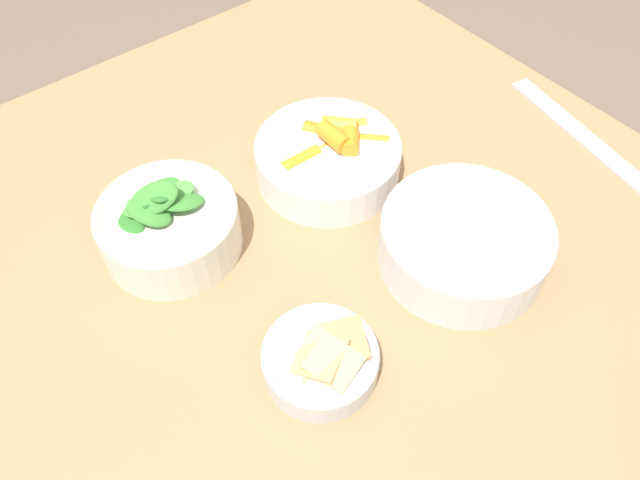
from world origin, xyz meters
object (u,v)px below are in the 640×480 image
object	(u,v)px
bowl_cookies	(321,359)
ruler	(596,146)
bowl_carrots	(329,157)
bowl_greens	(168,224)
bowl_beans_hotdog	(463,243)

from	to	relation	value
bowl_cookies	ruler	bearing A→B (deg)	92.55
bowl_carrots	ruler	xyz separation A→B (m)	(0.19, 0.32, -0.03)
bowl_cookies	bowl_greens	bearing A→B (deg)	-171.79
bowl_carrots	bowl_beans_hotdog	bearing A→B (deg)	8.44
bowl_beans_hotdog	bowl_cookies	distance (m)	0.22
bowl_beans_hotdog	ruler	distance (m)	0.29
bowl_beans_hotdog	ruler	world-z (taller)	bowl_beans_hotdog
bowl_greens	bowl_cookies	xyz separation A→B (m)	(0.24, 0.03, -0.02)
bowl_carrots	bowl_greens	world-z (taller)	bowl_greens
bowl_greens	bowl_beans_hotdog	world-z (taller)	bowl_greens
bowl_beans_hotdog	bowl_greens	bearing A→B (deg)	-132.62
ruler	bowl_greens	bearing A→B (deg)	-111.85
bowl_carrots	bowl_cookies	distance (m)	0.28
bowl_beans_hotdog	ruler	size ratio (longest dim) A/B	0.60
bowl_greens	bowl_beans_hotdog	distance (m)	0.34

